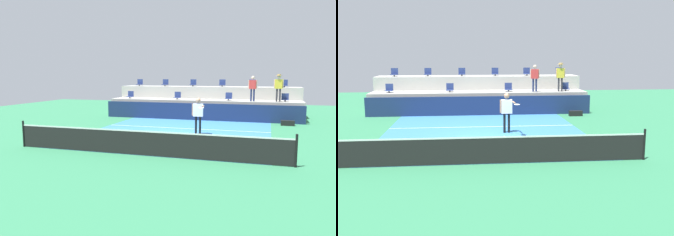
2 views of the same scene
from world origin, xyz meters
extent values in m
plane|color=#2D754C|center=(0.00, 0.00, 0.00)|extent=(40.00, 40.00, 0.00)
cube|color=teal|center=(0.00, 1.00, 0.00)|extent=(9.00, 10.00, 0.01)
cube|color=white|center=(0.00, 2.40, 0.01)|extent=(9.00, 0.06, 0.00)
cylinder|color=black|center=(-5.20, -4.00, 0.54)|extent=(0.08, 0.08, 1.07)
cylinder|color=black|center=(5.20, -4.00, 0.54)|extent=(0.08, 0.08, 1.07)
cube|color=black|center=(0.00, -4.00, 0.46)|extent=(10.40, 0.01, 0.87)
cube|color=white|center=(0.00, -4.00, 0.89)|extent=(10.40, 0.02, 0.05)
cube|color=navy|center=(0.00, 6.00, 0.55)|extent=(13.00, 0.16, 1.10)
cube|color=#ADAAA3|center=(0.00, 7.30, 0.62)|extent=(13.00, 1.80, 1.25)
cube|color=#ADAAA3|center=(0.00, 9.10, 1.05)|extent=(13.00, 1.80, 2.10)
cylinder|color=#2D2D33|center=(-5.36, 7.15, 1.30)|extent=(0.08, 0.08, 0.10)
cube|color=navy|center=(-5.36, 7.15, 1.37)|extent=(0.44, 0.40, 0.04)
cube|color=navy|center=(-5.36, 7.33, 1.58)|extent=(0.44, 0.04, 0.38)
cylinder|color=#2D2D33|center=(-1.78, 7.15, 1.30)|extent=(0.08, 0.08, 0.10)
cube|color=navy|center=(-1.78, 7.15, 1.37)|extent=(0.44, 0.40, 0.04)
cube|color=navy|center=(-1.78, 7.33, 1.58)|extent=(0.44, 0.04, 0.38)
cylinder|color=#2D2D33|center=(1.77, 7.15, 1.30)|extent=(0.08, 0.08, 0.10)
cube|color=navy|center=(1.77, 7.15, 1.37)|extent=(0.44, 0.40, 0.04)
cube|color=navy|center=(1.77, 7.33, 1.58)|extent=(0.44, 0.04, 0.38)
cylinder|color=#2D2D33|center=(5.33, 7.15, 1.30)|extent=(0.08, 0.08, 0.10)
cube|color=navy|center=(5.33, 7.15, 1.37)|extent=(0.44, 0.40, 0.04)
cube|color=navy|center=(5.33, 7.33, 1.58)|extent=(0.44, 0.04, 0.38)
cylinder|color=#2D2D33|center=(-5.34, 8.95, 2.15)|extent=(0.08, 0.08, 0.10)
cube|color=navy|center=(-5.34, 8.95, 2.22)|extent=(0.44, 0.40, 0.04)
cube|color=navy|center=(-5.34, 9.13, 2.43)|extent=(0.44, 0.04, 0.38)
cylinder|color=#2D2D33|center=(-3.24, 8.95, 2.15)|extent=(0.08, 0.08, 0.10)
cube|color=navy|center=(-3.24, 8.95, 2.22)|extent=(0.44, 0.40, 0.04)
cube|color=navy|center=(-3.24, 9.13, 2.43)|extent=(0.44, 0.04, 0.38)
cylinder|color=#2D2D33|center=(-1.07, 8.95, 2.15)|extent=(0.08, 0.08, 0.10)
cube|color=navy|center=(-1.07, 8.95, 2.22)|extent=(0.44, 0.40, 0.04)
cube|color=navy|center=(-1.07, 9.13, 2.43)|extent=(0.44, 0.04, 0.38)
cylinder|color=#2D2D33|center=(1.08, 8.95, 2.15)|extent=(0.08, 0.08, 0.10)
cube|color=navy|center=(1.08, 8.95, 2.22)|extent=(0.44, 0.40, 0.04)
cube|color=navy|center=(1.08, 9.13, 2.43)|extent=(0.44, 0.04, 0.38)
cylinder|color=#2D2D33|center=(3.18, 8.95, 2.15)|extent=(0.08, 0.08, 0.10)
cube|color=navy|center=(3.18, 8.95, 2.22)|extent=(0.44, 0.40, 0.04)
cube|color=navy|center=(3.18, 9.13, 2.43)|extent=(0.44, 0.04, 0.38)
cylinder|color=#2D2D33|center=(5.33, 8.95, 2.15)|extent=(0.08, 0.08, 0.10)
cube|color=navy|center=(5.33, 8.95, 2.22)|extent=(0.44, 0.40, 0.04)
cube|color=navy|center=(5.33, 9.13, 2.43)|extent=(0.44, 0.04, 0.38)
cylinder|color=black|center=(0.91, 0.91, 0.44)|extent=(0.12, 0.12, 0.89)
cylinder|color=black|center=(1.12, 0.92, 0.44)|extent=(0.12, 0.12, 0.89)
cube|color=white|center=(1.02, 0.91, 1.20)|extent=(0.49, 0.21, 0.63)
sphere|color=#A87A5B|center=(1.02, 0.91, 1.69)|extent=(0.26, 0.26, 0.24)
cylinder|color=#A87A5B|center=(0.74, 0.89, 1.22)|extent=(0.07, 0.07, 0.59)
cylinder|color=#A87A5B|center=(1.31, 0.65, 1.42)|extent=(0.11, 0.57, 0.07)
cylinder|color=black|center=(1.34, 0.27, 1.42)|extent=(0.06, 0.26, 0.04)
ellipsoid|color=silver|center=(1.36, -0.01, 1.42)|extent=(0.28, 0.34, 0.03)
cylinder|color=navy|center=(3.24, 6.87, 1.65)|extent=(0.13, 0.13, 0.80)
cylinder|color=navy|center=(3.42, 6.83, 1.65)|extent=(0.13, 0.13, 0.80)
cube|color=red|center=(3.33, 6.85, 2.33)|extent=(0.46, 0.26, 0.56)
sphere|color=beige|center=(3.33, 6.85, 2.76)|extent=(0.25, 0.25, 0.22)
cylinder|color=beige|center=(3.08, 6.90, 2.35)|extent=(0.08, 0.08, 0.53)
cylinder|color=beige|center=(3.57, 6.80, 2.35)|extent=(0.08, 0.08, 0.53)
cylinder|color=#2D2D33|center=(4.81, 6.86, 1.66)|extent=(0.12, 0.12, 0.83)
cylinder|color=#2D2D33|center=(5.00, 6.84, 1.66)|extent=(0.12, 0.12, 0.83)
cube|color=yellow|center=(4.90, 6.85, 2.37)|extent=(0.46, 0.23, 0.59)
sphere|color=beige|center=(4.90, 6.85, 2.82)|extent=(0.25, 0.25, 0.22)
cylinder|color=beige|center=(4.65, 6.88, 2.39)|extent=(0.08, 0.08, 0.55)
cylinder|color=beige|center=(5.16, 6.82, 2.39)|extent=(0.08, 0.08, 0.55)
cylinder|color=tan|center=(4.90, 6.85, 2.90)|extent=(0.44, 0.44, 0.01)
cylinder|color=tan|center=(4.90, 6.85, 2.94)|extent=(0.26, 0.26, 0.09)
sphere|color=#CCE033|center=(0.56, -2.69, 0.62)|extent=(0.07, 0.07, 0.07)
cube|color=black|center=(5.44, 5.18, 0.15)|extent=(0.76, 0.28, 0.30)
camera|label=1|loc=(4.28, -14.81, 2.89)|focal=34.92mm
camera|label=2|loc=(-0.73, -16.17, 3.62)|focal=41.21mm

